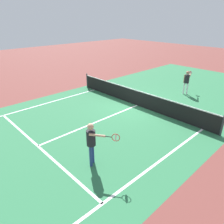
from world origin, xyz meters
The scene contains 9 objects.
ground_plane centered at (0.00, 0.00, 0.00)m, with size 60.00×60.00×0.00m, color brown.
court_surface_inbounds centered at (0.00, 0.00, 0.00)m, with size 10.62×24.40×0.00m, color #2D7247.
line_sideline_left centered at (-4.11, -5.95, 0.00)m, with size 0.10×11.89×0.01m, color white.
line_sideline_right centered at (4.11, -5.95, 0.00)m, with size 0.10×11.89×0.01m, color white.
line_service_near centered at (0.00, -6.40, 0.00)m, with size 8.22×0.10×0.01m, color white.
line_center_service centered at (0.00, -3.20, 0.00)m, with size 0.10×6.40×0.01m, color white.
net centered at (0.00, 0.00, 0.49)m, with size 9.94×0.09×1.07m.
player_near centered at (2.51, -5.47, 1.04)m, with size 1.14×0.64×1.67m.
player_far centered at (0.95, 4.03, 1.00)m, with size 0.55×1.16×1.62m.
Camera 1 is at (7.51, -9.26, 4.95)m, focal length 33.74 mm.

